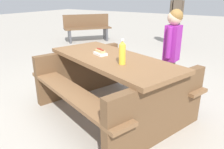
{
  "coord_description": "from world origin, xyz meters",
  "views": [
    {
      "loc": [
        -1.4,
        2.17,
        1.48
      ],
      "look_at": [
        0.0,
        0.0,
        0.52
      ],
      "focal_mm": 35.13,
      "sensor_mm": 36.0,
      "label": 1
    }
  ],
  "objects_px": {
    "hotdog_tray": "(100,52)",
    "bystander_adult": "(177,11)",
    "park_bench_near": "(87,27)",
    "child_in_coat": "(172,43)",
    "picnic_table": "(112,80)",
    "soda_bottle": "(122,53)"
  },
  "relations": [
    {
      "from": "child_in_coat",
      "to": "picnic_table",
      "type": "bearing_deg",
      "value": 59.88
    },
    {
      "from": "picnic_table",
      "to": "bystander_adult",
      "type": "distance_m",
      "value": 4.4
    },
    {
      "from": "soda_bottle",
      "to": "child_in_coat",
      "type": "relative_size",
      "value": 0.22
    },
    {
      "from": "hotdog_tray",
      "to": "bystander_adult",
      "type": "relative_size",
      "value": 0.13
    },
    {
      "from": "picnic_table",
      "to": "hotdog_tray",
      "type": "height_order",
      "value": "hotdog_tray"
    },
    {
      "from": "bystander_adult",
      "to": "hotdog_tray",
      "type": "bearing_deg",
      "value": 95.2
    },
    {
      "from": "park_bench_near",
      "to": "child_in_coat",
      "type": "bearing_deg",
      "value": 144.17
    },
    {
      "from": "child_in_coat",
      "to": "park_bench_near",
      "type": "relative_size",
      "value": 0.91
    },
    {
      "from": "hotdog_tray",
      "to": "bystander_adult",
      "type": "xyz_separation_m",
      "value": [
        0.39,
        -4.32,
        0.23
      ]
    },
    {
      "from": "picnic_table",
      "to": "soda_bottle",
      "type": "distance_m",
      "value": 0.53
    },
    {
      "from": "soda_bottle",
      "to": "bystander_adult",
      "type": "relative_size",
      "value": 0.18
    },
    {
      "from": "hotdog_tray",
      "to": "soda_bottle",
      "type": "bearing_deg",
      "value": 156.41
    },
    {
      "from": "child_in_coat",
      "to": "park_bench_near",
      "type": "xyz_separation_m",
      "value": [
        3.67,
        -2.65,
        -0.38
      ]
    },
    {
      "from": "park_bench_near",
      "to": "bystander_adult",
      "type": "distance_m",
      "value": 2.81
    },
    {
      "from": "park_bench_near",
      "to": "bystander_adult",
      "type": "xyz_separation_m",
      "value": [
        -2.61,
        -0.86,
        0.56
      ]
    },
    {
      "from": "hotdog_tray",
      "to": "bystander_adult",
      "type": "distance_m",
      "value": 4.34
    },
    {
      "from": "park_bench_near",
      "to": "bystander_adult",
      "type": "relative_size",
      "value": 0.9
    },
    {
      "from": "hotdog_tray",
      "to": "park_bench_near",
      "type": "relative_size",
      "value": 0.15
    },
    {
      "from": "child_in_coat",
      "to": "bystander_adult",
      "type": "distance_m",
      "value": 3.67
    },
    {
      "from": "child_in_coat",
      "to": "bystander_adult",
      "type": "height_order",
      "value": "bystander_adult"
    },
    {
      "from": "picnic_table",
      "to": "park_bench_near",
      "type": "relative_size",
      "value": 1.52
    },
    {
      "from": "soda_bottle",
      "to": "child_in_coat",
      "type": "distance_m",
      "value": 1.02
    }
  ]
}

